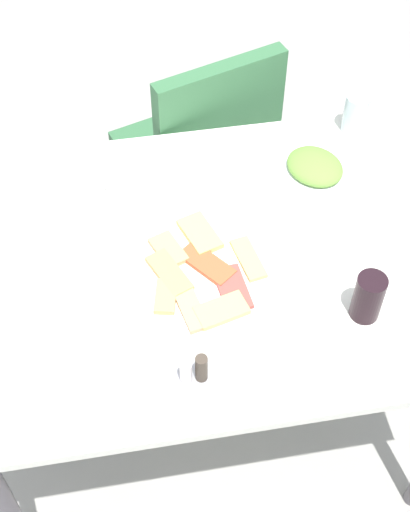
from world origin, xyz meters
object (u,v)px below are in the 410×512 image
Objects in this scene: spoon at (134,177)px; drinking_glass at (356,113)px; salad_plate_greens at (315,168)px; condiment_caddy at (194,375)px; dining_table at (208,278)px; fork at (136,187)px; soda_can at (368,297)px; paper_napkin at (135,184)px; dining_chair at (203,150)px; pide_platter at (200,273)px.

drinking_glass is at bearing -5.79° from spoon.
condiment_caddy is at bearing -126.16° from salad_plate_greens.
condiment_caddy is at bearing -104.86° from dining_table.
condiment_caddy is (0.06, -0.57, 0.02)m from fork.
soda_can is at bearing -61.69° from spoon.
dining_table is 0.41m from salad_plate_greens.
dining_table is 9.82× the size of soda_can.
paper_napkin is 0.59m from condiment_caddy.
condiment_caddy is (-0.55, -0.70, -0.03)m from drinking_glass.
dining_chair reaches higher than dining_table.
drinking_glass is 0.67× the size of fork.
pide_platter is 2.99× the size of drinking_glass.
salad_plate_greens is (0.23, -0.41, 0.28)m from dining_chair.
salad_plate_greens is at bearing 39.02° from pide_platter.
condiment_caddy is (-0.06, -0.27, 0.01)m from pide_platter.
spoon is 1.54× the size of condiment_caddy.
spoon reaches higher than paper_napkin.
salad_plate_greens is at bearing 53.84° from condiment_caddy.
paper_napkin is (-0.24, -0.37, 0.26)m from dining_chair.
fork is (0.00, -0.02, 0.00)m from paper_napkin.
condiment_caddy is (-0.40, -0.11, -0.04)m from soda_can.
paper_napkin is (-0.46, 0.04, -0.02)m from salad_plate_greens.
fork is at bearing -104.06° from spoon.
paper_napkin is 0.02m from spoon.
salad_plate_greens is 0.68m from condiment_caddy.
pide_platter is 0.34m from paper_napkin.
drinking_glass reaches higher than dining_table.
dining_chair is 7.45× the size of soda_can.
spoon is at bearing 80.87° from fork.
pide_platter is 1.53× the size of salad_plate_greens.
drinking_glass is (0.50, 0.43, 0.05)m from pide_platter.
soda_can reaches higher than salad_plate_greens.
fork is (-0.46, 0.02, -0.01)m from salad_plate_greens.
spoon is at bearing 173.03° from salad_plate_greens.
salad_plate_greens is 0.47m from paper_napkin.
soda_can is 0.67m from paper_napkin.
dining_chair reaches higher than pide_platter.
soda_can is 0.84× the size of paper_napkin.
pide_platter is at bearing -99.95° from dining_chair.
dining_table is at bearing -69.13° from fork.
dining_table is at bearing 145.48° from soda_can.
paper_napkin is (-0.46, 0.48, -0.06)m from soda_can.
condiment_caddy is (0.06, -0.59, 0.02)m from paper_napkin.
spoon is at bearing 108.92° from pide_platter.
spoon is (-0.61, -0.09, -0.05)m from drinking_glass.
dining_chair is 0.55m from salad_plate_greens.
dining_chair is 0.53m from fork.
soda_can is 0.68m from spoon.
spoon is at bearing 95.58° from condiment_caddy.
dining_table is 0.32m from paper_napkin.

